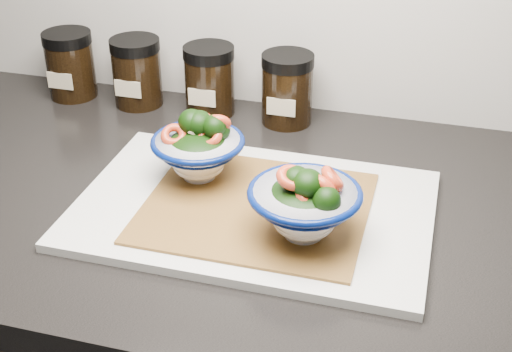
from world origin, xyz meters
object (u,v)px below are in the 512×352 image
(spice_jar_a, at_px, (70,64))
(bowl_right, at_px, (305,205))
(spice_jar_b, at_px, (137,72))
(bowl_left, at_px, (199,149))
(spice_jar_c, at_px, (210,80))
(cutting_board, at_px, (253,209))
(spice_jar_d, at_px, (287,89))

(spice_jar_a, bearing_deg, bowl_right, -33.97)
(spice_jar_a, xyz_separation_m, spice_jar_b, (0.12, 0.00, 0.00))
(bowl_left, bearing_deg, spice_jar_a, 144.23)
(spice_jar_c, bearing_deg, bowl_right, -54.70)
(cutting_board, relative_size, spice_jar_b, 3.98)
(bowl_right, bearing_deg, spice_jar_c, 125.30)
(cutting_board, height_order, spice_jar_b, spice_jar_b)
(bowl_right, xyz_separation_m, spice_jar_d, (-0.10, 0.32, -0.00))
(bowl_right, xyz_separation_m, spice_jar_a, (-0.48, 0.32, -0.00))
(spice_jar_b, bearing_deg, spice_jar_c, 0.00)
(cutting_board, xyz_separation_m, spice_jar_d, (-0.02, 0.27, 0.05))
(bowl_right, distance_m, spice_jar_c, 0.39)
(spice_jar_a, height_order, spice_jar_c, same)
(spice_jar_c, bearing_deg, cutting_board, -60.97)
(spice_jar_b, distance_m, spice_jar_d, 0.25)
(bowl_left, relative_size, bowl_right, 0.93)
(bowl_right, bearing_deg, spice_jar_a, 146.03)
(bowl_left, distance_m, spice_jar_b, 0.29)
(bowl_left, xyz_separation_m, spice_jar_c, (-0.06, 0.22, -0.00))
(bowl_left, bearing_deg, bowl_right, -30.37)
(bowl_right, bearing_deg, spice_jar_b, 137.81)
(spice_jar_a, bearing_deg, spice_jar_c, 0.00)
(spice_jar_b, bearing_deg, cutting_board, -44.32)
(cutting_board, bearing_deg, spice_jar_c, 119.03)
(spice_jar_b, height_order, spice_jar_d, same)
(spice_jar_d, bearing_deg, bowl_left, -106.59)
(bowl_left, xyz_separation_m, spice_jar_b, (-0.19, 0.22, -0.00))
(bowl_right, bearing_deg, spice_jar_d, 107.07)
(spice_jar_c, height_order, spice_jar_d, same)
(cutting_board, relative_size, bowl_right, 3.33)
(bowl_right, distance_m, spice_jar_b, 0.48)
(bowl_left, bearing_deg, spice_jar_d, 73.41)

